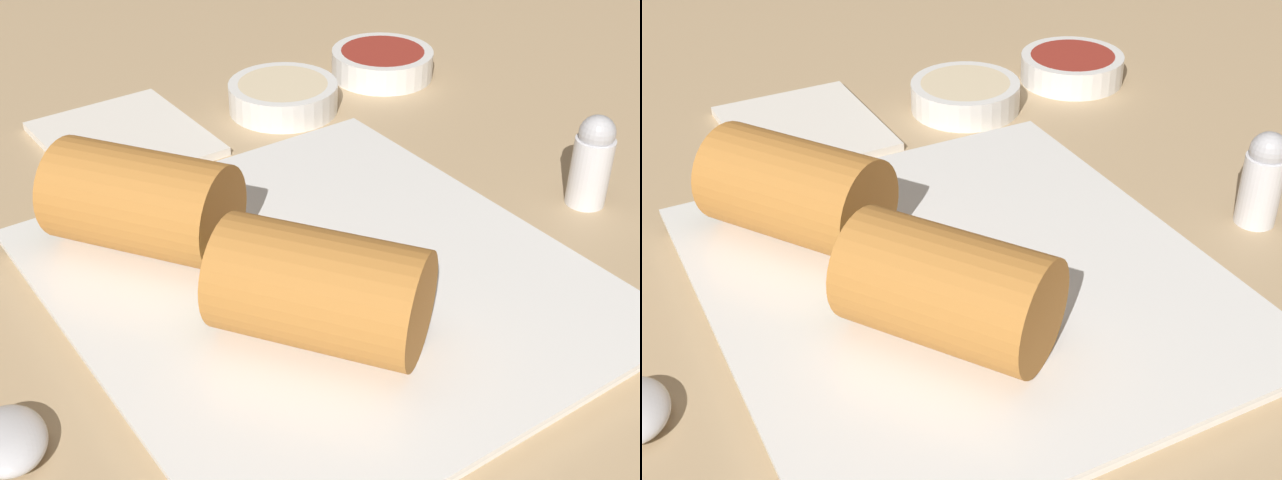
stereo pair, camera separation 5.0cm
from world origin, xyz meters
The scene contains 9 objects.
table_surface centered at (0.00, 0.00, 1.00)cm, with size 180.00×140.00×2.00cm.
serving_plate centered at (-1.44, 1.00, 2.76)cm, with size 29.10×26.27×1.50cm.
roll_front_left centered at (-9.93, -5.69, 6.42)cm, with size 11.53×10.47×5.84cm.
roll_front_right centered at (2.32, -2.26, 6.42)cm, with size 11.53×10.50×5.84cm.
dipping_bowl_near centered at (-22.74, 12.40, 3.20)cm, with size 8.39×8.39×2.21cm.
dipping_bowl_far centered at (-23.57, 22.73, 3.20)cm, with size 8.39×8.39×2.21cm.
spoon centered at (0.88, -16.92, 2.70)cm, with size 17.90×5.07×1.52cm.
napkin centered at (-24.74, -0.44, 2.30)cm, with size 12.45×10.62×0.60cm.
salt_shaker centered at (-0.50, 20.81, 5.05)cm, with size 2.52×2.52×6.12cm.
Camera 1 is at (30.57, -21.32, 31.83)cm, focal length 50.00 mm.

